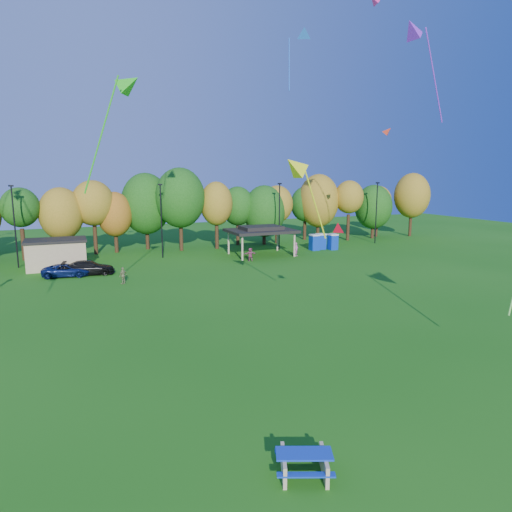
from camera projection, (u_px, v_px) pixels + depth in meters
name	position (u px, v px, depth m)	size (l,w,h in m)	color
ground	(301.00, 416.00, 19.50)	(160.00, 160.00, 0.00)	#19600F
tree_line	(130.00, 208.00, 59.44)	(93.57, 10.55, 11.15)	black
lamp_posts	(161.00, 218.00, 55.75)	(64.50, 0.25, 9.09)	black
utility_building	(56.00, 254.00, 49.97)	(6.30, 4.30, 3.25)	tan
pavilion	(261.00, 230.00, 57.86)	(8.20, 6.20, 3.77)	tan
porta_potties	(323.00, 242.00, 62.57)	(3.75, 2.11, 2.18)	#0D33A9
picnic_table	(304.00, 462.00, 15.57)	(2.38, 2.20, 0.83)	tan
car_c	(67.00, 270.00, 46.05)	(2.15, 4.66, 1.30)	#0E1C54
car_d	(89.00, 268.00, 46.89)	(2.06, 5.08, 1.47)	black
far_person_1	(296.00, 249.00, 57.72)	(0.63, 0.42, 1.73)	#CA5F9E
far_person_2	(123.00, 276.00, 42.92)	(0.95, 0.39, 1.61)	#838954
far_person_3	(250.00, 254.00, 54.32)	(1.51, 0.48, 1.63)	#A8466B
kite_1	(129.00, 85.00, 27.15)	(4.14, 2.64, 7.40)	green
kite_6	(388.00, 131.00, 49.20)	(1.55, 1.54, 1.24)	red
kite_8	(413.00, 30.00, 37.92)	(5.04, 1.94, 8.52)	purple
kite_9	(338.00, 227.00, 29.64)	(1.36, 1.38, 1.10)	red
kite_12	(303.00, 33.00, 45.44)	(2.35, 3.87, 6.56)	blue
kite_13	(295.00, 167.00, 28.07)	(3.39, 1.49, 5.59)	#D0DB17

